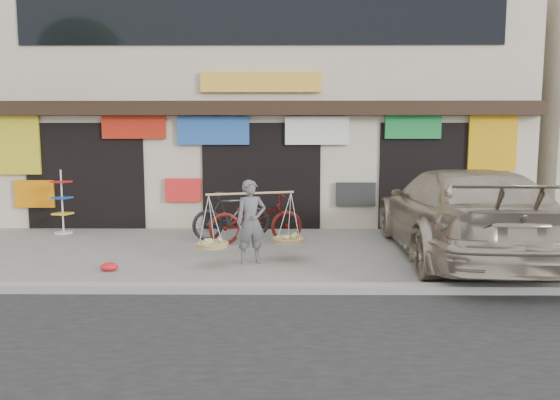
{
  "coord_description": "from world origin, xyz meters",
  "views": [
    {
      "loc": [
        0.57,
        -9.19,
        2.22
      ],
      "look_at": [
        0.49,
        0.9,
        1.04
      ],
      "focal_mm": 32.0,
      "sensor_mm": 36.0,
      "label": 1
    }
  ],
  "objects_px": {
    "bike_1": "(232,215)",
    "bike_2": "(256,219)",
    "display_rack": "(62,208)",
    "suv": "(459,213)",
    "street_vendor": "(251,225)"
  },
  "relations": [
    {
      "from": "bike_1",
      "to": "display_rack",
      "type": "xyz_separation_m",
      "value": [
        -4.2,
        0.69,
        0.07
      ]
    },
    {
      "from": "bike_1",
      "to": "bike_2",
      "type": "relative_size",
      "value": 0.89
    },
    {
      "from": "suv",
      "to": "display_rack",
      "type": "height_order",
      "value": "suv"
    },
    {
      "from": "bike_1",
      "to": "bike_2",
      "type": "xyz_separation_m",
      "value": [
        0.58,
        -0.45,
        -0.01
      ]
    },
    {
      "from": "bike_2",
      "to": "display_rack",
      "type": "bearing_deg",
      "value": 63.43
    },
    {
      "from": "display_rack",
      "to": "bike_2",
      "type": "bearing_deg",
      "value": -13.49
    },
    {
      "from": "bike_2",
      "to": "display_rack",
      "type": "relative_size",
      "value": 1.33
    },
    {
      "from": "suv",
      "to": "bike_2",
      "type": "bearing_deg",
      "value": -14.93
    },
    {
      "from": "bike_1",
      "to": "bike_2",
      "type": "height_order",
      "value": "bike_1"
    },
    {
      "from": "street_vendor",
      "to": "display_rack",
      "type": "xyz_separation_m",
      "value": [
        -4.78,
        2.95,
        -0.08
      ]
    },
    {
      "from": "bike_2",
      "to": "display_rack",
      "type": "distance_m",
      "value": 4.91
    },
    {
      "from": "bike_2",
      "to": "display_rack",
      "type": "xyz_separation_m",
      "value": [
        -4.77,
        1.14,
        0.08
      ]
    },
    {
      "from": "bike_1",
      "to": "suv",
      "type": "bearing_deg",
      "value": -131.24
    },
    {
      "from": "suv",
      "to": "display_rack",
      "type": "bearing_deg",
      "value": -12.79
    },
    {
      "from": "street_vendor",
      "to": "bike_1",
      "type": "bearing_deg",
      "value": 86.2
    }
  ]
}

